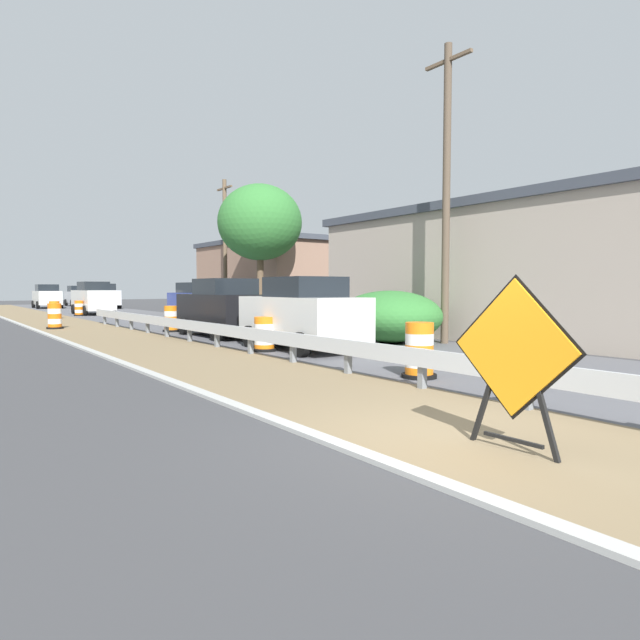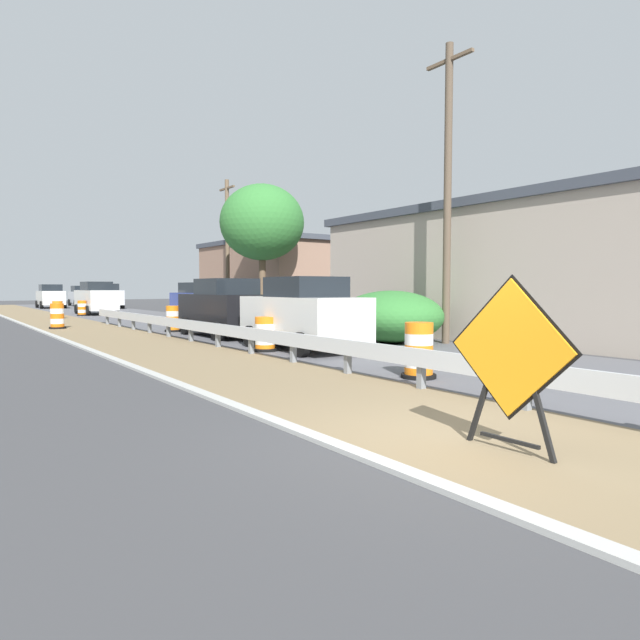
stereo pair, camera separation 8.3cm
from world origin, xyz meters
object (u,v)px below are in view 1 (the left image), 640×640
traffic_barrel_far (55,317)px  car_trailing_far_lane (302,314)px  car_trailing_near_lane (199,301)px  utility_pole_near (446,191)px  car_distant_a (78,296)px  car_distant_b (223,308)px  traffic_barrel_close (264,336)px  traffic_barrel_mid (171,320)px  traffic_barrel_farthest (79,309)px  car_mid_far_lane (104,296)px  car_lead_near_lane (93,298)px  car_lead_far_lane (47,296)px  utility_pole_mid (225,246)px  traffic_barrel_farther (55,311)px  traffic_barrel_nearest (419,353)px  warning_sign_diamond (514,355)px

traffic_barrel_far → car_trailing_far_lane: car_trailing_far_lane is taller
car_trailing_near_lane → utility_pole_near: 17.14m
car_distant_a → car_distant_b: 38.37m
traffic_barrel_close → traffic_barrel_mid: traffic_barrel_mid is taller
traffic_barrel_far → traffic_barrel_farthest: size_ratio=1.14×
car_trailing_near_lane → car_mid_far_lane: bearing=178.0°
car_trailing_near_lane → car_distant_a: size_ratio=1.11×
traffic_barrel_mid → utility_pole_near: bearing=-60.8°
car_lead_near_lane → car_lead_far_lane: 13.93m
car_lead_far_lane → utility_pole_mid: utility_pole_mid is taller
traffic_barrel_farther → traffic_barrel_farthest: (1.91, 2.85, -0.02)m
traffic_barrel_close → traffic_barrel_farther: (-1.68, 20.55, 0.02)m
traffic_barrel_mid → car_distant_a: 35.29m
car_distant_b → traffic_barrel_nearest: bearing=176.6°
traffic_barrel_far → traffic_barrel_farthest: traffic_barrel_far is taller
traffic_barrel_mid → utility_pole_mid: utility_pole_mid is taller
car_distant_a → utility_pole_near: bearing=1.9°
traffic_barrel_nearest → car_lead_near_lane: car_lead_near_lane is taller
warning_sign_diamond → traffic_barrel_close: size_ratio=2.01×
traffic_barrel_farthest → car_lead_near_lane: 1.86m
car_distant_a → car_distant_b: (-3.33, -38.22, 0.07)m
traffic_barrel_close → car_distant_b: (1.11, 4.85, 0.62)m
car_lead_far_lane → car_mid_far_lane: size_ratio=1.03×
utility_pole_mid → car_trailing_far_lane: bearing=-109.3°
car_lead_near_lane → car_trailing_far_lane: (-0.36, -25.07, -0.04)m
traffic_barrel_far → utility_pole_near: 17.03m
traffic_barrel_nearest → utility_pole_mid: bearing=73.1°
car_lead_far_lane → utility_pole_near: bearing=-171.5°
traffic_barrel_farther → car_distant_b: (2.79, -15.70, 0.59)m
traffic_barrel_far → car_distant_b: car_distant_b is taller
car_lead_near_lane → traffic_barrel_nearest: bearing=177.7°
car_lead_near_lane → utility_pole_mid: utility_pole_mid is taller
car_trailing_far_lane → car_distant_b: 5.20m
warning_sign_diamond → car_distant_b: car_distant_b is taller
car_distant_a → traffic_barrel_nearest: bearing=-4.7°
traffic_barrel_farther → car_lead_near_lane: 5.20m
utility_pole_near → car_distant_a: bearing=91.6°
warning_sign_diamond → car_trailing_near_lane: car_trailing_near_lane is taller
traffic_barrel_close → utility_pole_near: size_ratio=0.10×
car_distant_a → utility_pole_mid: utility_pole_mid is taller
warning_sign_diamond → car_trailing_far_lane: size_ratio=0.44×
traffic_barrel_close → traffic_barrel_far: bearing=104.1°
traffic_barrel_mid → utility_pole_near: (5.33, -9.52, 4.32)m
traffic_barrel_mid → car_mid_far_lane: car_mid_far_lane is taller
traffic_barrel_nearest → utility_pole_mid: utility_pole_mid is taller
warning_sign_diamond → car_mid_far_lane: size_ratio=0.44×
traffic_barrel_nearest → car_trailing_far_lane: 5.46m
warning_sign_diamond → utility_pole_near: utility_pole_near is taller
car_trailing_far_lane → utility_pole_near: size_ratio=0.47×
car_trailing_near_lane → car_lead_far_lane: bearing=-172.9°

